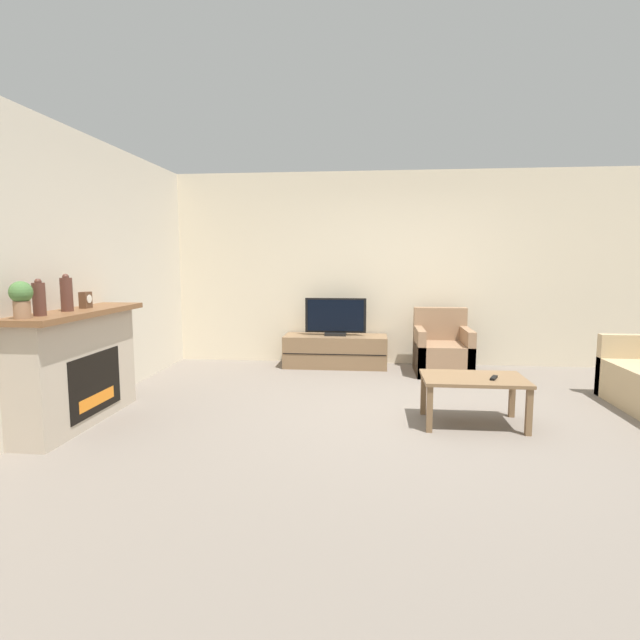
{
  "coord_description": "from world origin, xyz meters",
  "views": [
    {
      "loc": [
        -0.41,
        -4.68,
        1.47
      ],
      "look_at": [
        -0.94,
        0.47,
        0.85
      ],
      "focal_mm": 28.0,
      "sensor_mm": 36.0,
      "label": 1
    }
  ],
  "objects_px": {
    "mantel_clock": "(86,300)",
    "mantel_vase_centre_left": "(67,294)",
    "potted_plant": "(21,297)",
    "mantel_vase_left": "(39,298)",
    "armchair": "(442,352)",
    "tv_stand": "(335,351)",
    "fireplace": "(77,366)",
    "coffee_table": "(473,383)",
    "tv": "(336,318)",
    "remote": "(494,378)"
  },
  "relations": [
    {
      "from": "armchair",
      "to": "coffee_table",
      "type": "relative_size",
      "value": 0.93
    },
    {
      "from": "fireplace",
      "to": "armchair",
      "type": "height_order",
      "value": "fireplace"
    },
    {
      "from": "fireplace",
      "to": "mantel_vase_centre_left",
      "type": "xyz_separation_m",
      "value": [
        0.02,
        -0.12,
        0.66
      ]
    },
    {
      "from": "tv_stand",
      "to": "coffee_table",
      "type": "xyz_separation_m",
      "value": [
        1.4,
        -2.33,
        0.16
      ]
    },
    {
      "from": "tv_stand",
      "to": "armchair",
      "type": "distance_m",
      "value": 1.44
    },
    {
      "from": "mantel_clock",
      "to": "tv_stand",
      "type": "height_order",
      "value": "mantel_clock"
    },
    {
      "from": "mantel_vase_left",
      "to": "mantel_clock",
      "type": "relative_size",
      "value": 1.97
    },
    {
      "from": "mantel_vase_left",
      "to": "tv_stand",
      "type": "height_order",
      "value": "mantel_vase_left"
    },
    {
      "from": "potted_plant",
      "to": "coffee_table",
      "type": "distance_m",
      "value": 3.76
    },
    {
      "from": "fireplace",
      "to": "tv_stand",
      "type": "height_order",
      "value": "fireplace"
    },
    {
      "from": "potted_plant",
      "to": "tv_stand",
      "type": "xyz_separation_m",
      "value": [
        2.12,
        3.33,
        -0.98
      ]
    },
    {
      "from": "mantel_vase_centre_left",
      "to": "coffee_table",
      "type": "height_order",
      "value": "mantel_vase_centre_left"
    },
    {
      "from": "mantel_vase_left",
      "to": "coffee_table",
      "type": "xyz_separation_m",
      "value": [
        3.53,
        0.8,
        -0.8
      ]
    },
    {
      "from": "mantel_clock",
      "to": "tv",
      "type": "relative_size",
      "value": 0.18
    },
    {
      "from": "mantel_vase_centre_left",
      "to": "mantel_clock",
      "type": "bearing_deg",
      "value": 89.84
    },
    {
      "from": "potted_plant",
      "to": "tv",
      "type": "height_order",
      "value": "potted_plant"
    },
    {
      "from": "fireplace",
      "to": "mantel_vase_left",
      "type": "height_order",
      "value": "mantel_vase_left"
    },
    {
      "from": "tv",
      "to": "coffee_table",
      "type": "bearing_deg",
      "value": -58.91
    },
    {
      "from": "coffee_table",
      "to": "remote",
      "type": "height_order",
      "value": "remote"
    },
    {
      "from": "tv_stand",
      "to": "armchair",
      "type": "xyz_separation_m",
      "value": [
        1.42,
        -0.24,
        0.06
      ]
    },
    {
      "from": "coffee_table",
      "to": "mantel_vase_left",
      "type": "bearing_deg",
      "value": -167.16
    },
    {
      "from": "armchair",
      "to": "mantel_vase_left",
      "type": "bearing_deg",
      "value": -140.8
    },
    {
      "from": "coffee_table",
      "to": "tv",
      "type": "bearing_deg",
      "value": 121.09
    },
    {
      "from": "potted_plant",
      "to": "remote",
      "type": "relative_size",
      "value": 1.85
    },
    {
      "from": "mantel_vase_left",
      "to": "armchair",
      "type": "relative_size",
      "value": 0.35
    },
    {
      "from": "fireplace",
      "to": "mantel_clock",
      "type": "bearing_deg",
      "value": 83.79
    },
    {
      "from": "fireplace",
      "to": "mantel_vase_left",
      "type": "bearing_deg",
      "value": -88.01
    },
    {
      "from": "tv_stand",
      "to": "tv",
      "type": "height_order",
      "value": "tv"
    },
    {
      "from": "mantel_clock",
      "to": "remote",
      "type": "height_order",
      "value": "mantel_clock"
    },
    {
      "from": "mantel_clock",
      "to": "tv_stand",
      "type": "bearing_deg",
      "value": 49.56
    },
    {
      "from": "fireplace",
      "to": "tv",
      "type": "bearing_deg",
      "value": 51.06
    },
    {
      "from": "tv",
      "to": "coffee_table",
      "type": "distance_m",
      "value": 2.73
    },
    {
      "from": "mantel_clock",
      "to": "coffee_table",
      "type": "bearing_deg",
      "value": 2.65
    },
    {
      "from": "mantel_vase_centre_left",
      "to": "coffee_table",
      "type": "bearing_deg",
      "value": 7.17
    },
    {
      "from": "potted_plant",
      "to": "tv_stand",
      "type": "distance_m",
      "value": 4.07
    },
    {
      "from": "mantel_vase_centre_left",
      "to": "tv_stand",
      "type": "xyz_separation_m",
      "value": [
        2.12,
        2.77,
        -0.97
      ]
    },
    {
      "from": "potted_plant",
      "to": "mantel_vase_left",
      "type": "bearing_deg",
      "value": 90.0
    },
    {
      "from": "fireplace",
      "to": "potted_plant",
      "type": "height_order",
      "value": "potted_plant"
    },
    {
      "from": "mantel_vase_centre_left",
      "to": "mantel_clock",
      "type": "height_order",
      "value": "mantel_vase_centre_left"
    },
    {
      "from": "potted_plant",
      "to": "tv",
      "type": "distance_m",
      "value": 3.98
    },
    {
      "from": "mantel_vase_left",
      "to": "mantel_vase_centre_left",
      "type": "distance_m",
      "value": 0.36
    },
    {
      "from": "potted_plant",
      "to": "armchair",
      "type": "xyz_separation_m",
      "value": [
        3.54,
        3.09,
        -0.92
      ]
    },
    {
      "from": "mantel_clock",
      "to": "mantel_vase_centre_left",
      "type": "bearing_deg",
      "value": -90.16
    },
    {
      "from": "mantel_clock",
      "to": "tv",
      "type": "distance_m",
      "value": 3.3
    },
    {
      "from": "armchair",
      "to": "remote",
      "type": "xyz_separation_m",
      "value": [
        0.15,
        -2.14,
        0.17
      ]
    },
    {
      "from": "remote",
      "to": "tv_stand",
      "type": "bearing_deg",
      "value": 147.37
    },
    {
      "from": "fireplace",
      "to": "armchair",
      "type": "bearing_deg",
      "value": 34.08
    },
    {
      "from": "fireplace",
      "to": "mantel_vase_centre_left",
      "type": "relative_size",
      "value": 4.97
    },
    {
      "from": "mantel_vase_centre_left",
      "to": "tv",
      "type": "bearing_deg",
      "value": 52.52
    },
    {
      "from": "potted_plant",
      "to": "mantel_clock",
      "type": "bearing_deg",
      "value": 89.95
    }
  ]
}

